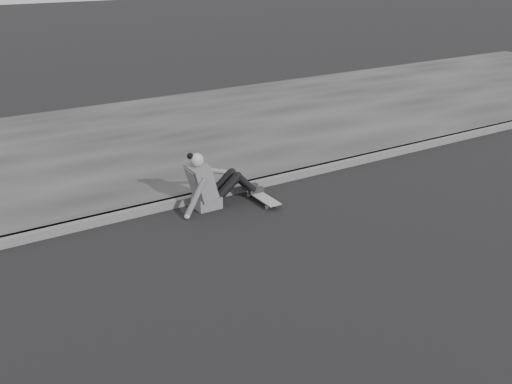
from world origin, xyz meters
TOP-DOWN VIEW (x-y plane):
  - ground at (0.00, 0.00)m, footprint 80.00×80.00m
  - curb at (0.00, 2.58)m, footprint 24.00×0.16m
  - sidewalk at (0.00, 5.60)m, footprint 24.00×6.00m
  - skateboard at (-2.50, 2.06)m, footprint 0.20×0.78m
  - seated_woman at (-3.24, 2.30)m, footprint 1.38×0.46m

SIDE VIEW (x-z plane):
  - ground at x=0.00m, z-range 0.00..0.00m
  - curb at x=0.00m, z-range 0.00..0.12m
  - sidewalk at x=0.00m, z-range 0.00..0.12m
  - skateboard at x=-2.50m, z-range 0.03..0.12m
  - seated_woman at x=-3.24m, z-range -0.08..0.80m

